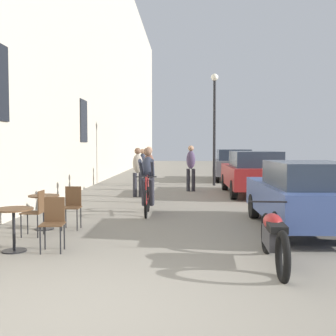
# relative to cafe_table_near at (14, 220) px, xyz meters

# --- Properties ---
(ground_plane) EXTENTS (88.00, 88.00, 0.00)m
(ground_plane) POSITION_rel_cafe_table_near_xyz_m (1.95, -2.43, -0.52)
(ground_plane) COLOR gray
(building_facade_left) EXTENTS (0.54, 68.00, 13.51)m
(building_facade_left) POSITION_rel_cafe_table_near_xyz_m (-1.50, 11.56, 6.23)
(building_facade_left) COLOR #B7AD99
(building_facade_left) RESTS_ON ground_plane
(cafe_table_near) EXTENTS (0.64, 0.64, 0.72)m
(cafe_table_near) POSITION_rel_cafe_table_near_xyz_m (0.00, 0.00, 0.00)
(cafe_table_near) COLOR black
(cafe_table_near) RESTS_ON ground_plane
(cafe_chair_near_toward_wall) EXTENTS (0.41, 0.41, 0.89)m
(cafe_chair_near_toward_wall) POSITION_rel_cafe_table_near_xyz_m (0.64, 0.08, -0.00)
(cafe_chair_near_toward_wall) COLOR black
(cafe_chair_near_toward_wall) RESTS_ON ground_plane
(cafe_table_mid) EXTENTS (0.64, 0.64, 0.72)m
(cafe_table_mid) POSITION_rel_cafe_table_near_xyz_m (-0.12, 1.86, 0.00)
(cafe_table_mid) COLOR black
(cafe_table_mid) RESTS_ON ground_plane
(cafe_chair_mid_toward_street) EXTENTS (0.39, 0.39, 0.89)m
(cafe_chair_mid_toward_street) POSITION_rel_cafe_table_near_xyz_m (-0.05, 1.18, -0.00)
(cafe_chair_mid_toward_street) COLOR black
(cafe_chair_mid_toward_street) RESTS_ON ground_plane
(cafe_chair_mid_toward_wall) EXTENTS (0.38, 0.38, 0.89)m
(cafe_chair_mid_toward_wall) POSITION_rel_cafe_table_near_xyz_m (0.46, 1.94, -0.00)
(cafe_chair_mid_toward_wall) COLOR black
(cafe_chair_mid_toward_wall) RESTS_ON ground_plane
(cyclist_on_bicycle) EXTENTS (0.52, 1.76, 1.74)m
(cyclist_on_bicycle) POSITION_rel_cafe_table_near_xyz_m (1.87, 3.97, 0.29)
(cyclist_on_bicycle) COLOR black
(cyclist_on_bicycle) RESTS_ON ground_plane
(pedestrian_near) EXTENTS (0.38, 0.30, 1.73)m
(pedestrian_near) POSITION_rel_cafe_table_near_xyz_m (1.74, 6.05, 0.45)
(pedestrian_near) COLOR #26262D
(pedestrian_near) RESTS_ON ground_plane
(pedestrian_mid) EXTENTS (0.37, 0.29, 1.69)m
(pedestrian_mid) POSITION_rel_cafe_table_near_xyz_m (1.22, 7.53, 0.43)
(pedestrian_mid) COLOR #26262D
(pedestrian_mid) RESTS_ON ground_plane
(pedestrian_far) EXTENTS (0.34, 0.24, 1.77)m
(pedestrian_far) POSITION_rel_cafe_table_near_xyz_m (3.07, 9.39, 0.48)
(pedestrian_far) COLOR #26262D
(pedestrian_far) RESTS_ON ground_plane
(pedestrian_furthest) EXTENTS (0.37, 0.28, 1.62)m
(pedestrian_furthest) POSITION_rel_cafe_table_near_xyz_m (1.00, 11.47, 0.39)
(pedestrian_furthest) COLOR #26262D
(pedestrian_furthest) RESTS_ON ground_plane
(street_lamp) EXTENTS (0.32, 0.32, 4.90)m
(street_lamp) POSITION_rel_cafe_table_near_xyz_m (4.14, 11.75, 2.59)
(street_lamp) COLOR black
(street_lamp) RESTS_ON ground_plane
(parked_car_nearest) EXTENTS (1.74, 4.06, 1.44)m
(parked_car_nearest) POSITION_rel_cafe_table_near_xyz_m (5.29, 1.95, 0.23)
(parked_car_nearest) COLOR #384C84
(parked_car_nearest) RESTS_ON ground_plane
(parked_car_second) EXTENTS (1.88, 4.40, 1.56)m
(parked_car_second) POSITION_rel_cafe_table_near_xyz_m (5.26, 8.26, 0.29)
(parked_car_second) COLOR maroon
(parked_car_second) RESTS_ON ground_plane
(parked_car_third) EXTENTS (1.98, 4.48, 1.57)m
(parked_car_third) POSITION_rel_cafe_table_near_xyz_m (5.26, 14.61, 0.30)
(parked_car_third) COLOR #595960
(parked_car_third) RESTS_ON ground_plane
(parked_motorcycle) EXTENTS (0.62, 2.15, 0.92)m
(parked_motorcycle) POSITION_rel_cafe_table_near_xyz_m (4.15, -0.61, -0.12)
(parked_motorcycle) COLOR black
(parked_motorcycle) RESTS_ON ground_plane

